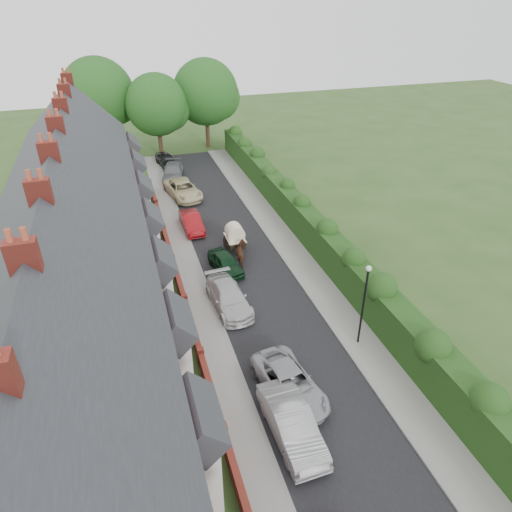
# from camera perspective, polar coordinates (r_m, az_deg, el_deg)

# --- Properties ---
(ground) EXTENTS (140.00, 140.00, 0.00)m
(ground) POSITION_cam_1_polar(r_m,az_deg,el_deg) (23.10, 9.67, -18.70)
(ground) COLOR #2D4C1E
(ground) RESTS_ON ground
(road) EXTENTS (6.00, 58.00, 0.02)m
(road) POSITION_cam_1_polar(r_m,az_deg,el_deg) (30.53, -0.13, -3.91)
(road) COLOR black
(road) RESTS_ON ground
(pavement_hedge_side) EXTENTS (2.20, 58.00, 0.12)m
(pavement_hedge_side) POSITION_cam_1_polar(r_m,az_deg,el_deg) (31.74, 6.97, -2.55)
(pavement_hedge_side) COLOR gray
(pavement_hedge_side) RESTS_ON ground
(pavement_house_side) EXTENTS (1.70, 58.00, 0.12)m
(pavement_house_side) POSITION_cam_1_polar(r_m,az_deg,el_deg) (29.80, -7.25, -5.06)
(pavement_house_side) COLOR gray
(pavement_house_side) RESTS_ON ground
(kerb_hedge_side) EXTENTS (0.18, 58.00, 0.13)m
(kerb_hedge_side) POSITION_cam_1_polar(r_m,az_deg,el_deg) (31.37, 5.21, -2.87)
(kerb_hedge_side) COLOR gray
(kerb_hedge_side) RESTS_ON ground
(kerb_house_side) EXTENTS (0.18, 58.00, 0.13)m
(kerb_house_side) POSITION_cam_1_polar(r_m,az_deg,el_deg) (29.90, -5.74, -4.80)
(kerb_house_side) COLOR gray
(kerb_house_side) RESTS_ON ground
(hedge) EXTENTS (2.10, 58.00, 2.85)m
(hedge) POSITION_cam_1_polar(r_m,az_deg,el_deg) (31.63, 10.13, 0.33)
(hedge) COLOR #1D3E13
(hedge) RESTS_ON ground
(terrace_row) EXTENTS (9.05, 40.50, 11.50)m
(terrace_row) POSITION_cam_1_polar(r_m,az_deg,el_deg) (26.51, -21.39, -0.72)
(terrace_row) COLOR maroon
(terrace_row) RESTS_ON ground
(garden_wall_row) EXTENTS (0.35, 40.35, 1.10)m
(garden_wall_row) POSITION_cam_1_polar(r_m,az_deg,el_deg) (28.66, -8.88, -5.86)
(garden_wall_row) COLOR maroon
(garden_wall_row) RESTS_ON ground
(lamppost) EXTENTS (0.32, 0.32, 5.16)m
(lamppost) POSITION_cam_1_polar(r_m,az_deg,el_deg) (24.79, 13.42, -4.86)
(lamppost) COLOR black
(lamppost) RESTS_ON ground
(tree_far_left) EXTENTS (7.14, 6.80, 9.29)m
(tree_far_left) POSITION_cam_1_polar(r_m,az_deg,el_deg) (54.56, -11.96, 17.86)
(tree_far_left) COLOR #332316
(tree_far_left) RESTS_ON ground
(tree_far_right) EXTENTS (7.98, 7.60, 10.31)m
(tree_far_right) POSITION_cam_1_polar(r_m,az_deg,el_deg) (57.26, -5.94, 19.55)
(tree_far_right) COLOR #332316
(tree_far_right) RESTS_ON ground
(tree_far_back) EXTENTS (8.40, 8.00, 10.82)m
(tree_far_back) POSITION_cam_1_polar(r_m,az_deg,el_deg) (57.07, -18.67, 18.47)
(tree_far_back) COLOR #332316
(tree_far_back) RESTS_ON ground
(car_silver_a) EXTENTS (1.87, 4.90, 1.59)m
(car_silver_a) POSITION_cam_1_polar(r_m,az_deg,el_deg) (21.44, 4.49, -20.14)
(car_silver_a) COLOR #99989D
(car_silver_a) RESTS_ON ground
(car_silver_b) EXTENTS (2.98, 5.24, 1.38)m
(car_silver_b) POSITION_cam_1_polar(r_m,az_deg,el_deg) (23.14, 4.21, -15.58)
(car_silver_b) COLOR #A5A7AC
(car_silver_b) RESTS_ON ground
(car_white) EXTENTS (2.35, 5.04, 1.42)m
(car_white) POSITION_cam_1_polar(r_m,az_deg,el_deg) (28.43, -3.43, -5.19)
(car_white) COLOR silver
(car_white) RESTS_ON ground
(car_green) EXTENTS (2.19, 3.97, 1.28)m
(car_green) POSITION_cam_1_polar(r_m,az_deg,el_deg) (31.99, -3.83, -0.85)
(car_green) COLOR black
(car_green) RESTS_ON ground
(car_red) EXTENTS (1.56, 4.17, 1.36)m
(car_red) POSITION_cam_1_polar(r_m,az_deg,el_deg) (37.72, -8.06, 4.20)
(car_red) COLOR maroon
(car_red) RESTS_ON ground
(car_beige) EXTENTS (3.43, 5.80, 1.51)m
(car_beige) POSITION_cam_1_polar(r_m,az_deg,el_deg) (43.98, -9.11, 8.21)
(car_beige) COLOR beige
(car_beige) RESTS_ON ground
(car_grey) EXTENTS (2.96, 5.33, 1.46)m
(car_grey) POSITION_cam_1_polar(r_m,az_deg,el_deg) (48.65, -10.32, 10.31)
(car_grey) COLOR slate
(car_grey) RESTS_ON ground
(car_black) EXTENTS (2.37, 4.43, 1.43)m
(car_black) POSITION_cam_1_polar(r_m,az_deg,el_deg) (52.34, -11.14, 11.69)
(car_black) COLOR black
(car_black) RESTS_ON ground
(horse) EXTENTS (1.02, 1.97, 1.61)m
(horse) POSITION_cam_1_polar(r_m,az_deg,el_deg) (32.62, -1.71, 0.23)
(horse) COLOR #4F2E1D
(horse) RESTS_ON ground
(horse_cart) EXTENTS (1.37, 3.04, 2.19)m
(horse_cart) POSITION_cam_1_polar(r_m,az_deg,el_deg) (34.13, -2.66, 2.56)
(horse_cart) COLOR black
(horse_cart) RESTS_ON ground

